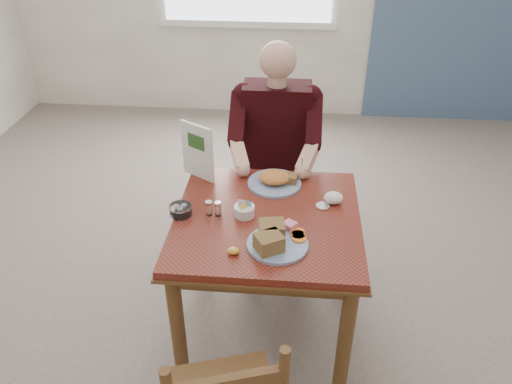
# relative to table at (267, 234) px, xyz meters

# --- Properties ---
(floor) EXTENTS (6.00, 6.00, 0.00)m
(floor) POSITION_rel_table_xyz_m (0.00, 0.00, -0.64)
(floor) COLOR #655A51
(floor) RESTS_ON ground
(lemon_wedge) EXTENTS (0.07, 0.06, 0.03)m
(lemon_wedge) POSITION_rel_table_xyz_m (-0.13, -0.30, 0.13)
(lemon_wedge) COLOR gold
(lemon_wedge) RESTS_ON table
(napkin) EXTENTS (0.12, 0.11, 0.06)m
(napkin) POSITION_rel_table_xyz_m (0.32, 0.15, 0.14)
(napkin) COLOR white
(napkin) RESTS_ON table
(metal_dish) EXTENTS (0.07, 0.07, 0.01)m
(metal_dish) POSITION_rel_table_xyz_m (0.27, 0.11, 0.12)
(metal_dish) COLOR silver
(metal_dish) RESTS_ON table
(table) EXTENTS (0.92, 0.92, 0.75)m
(table) POSITION_rel_table_xyz_m (0.00, 0.00, 0.00)
(table) COLOR maroon
(table) RESTS_ON ground
(chair_far) EXTENTS (0.42, 0.42, 0.95)m
(chair_far) POSITION_rel_table_xyz_m (0.00, 0.80, -0.16)
(chair_far) COLOR brown
(chair_far) RESTS_ON ground
(diner) EXTENTS (0.53, 0.56, 1.39)m
(diner) POSITION_rel_table_xyz_m (0.00, 0.71, 0.17)
(diner) COLOR tan
(diner) RESTS_ON chair_far
(near_plate) EXTENTS (0.36, 0.36, 0.09)m
(near_plate) POSITION_rel_table_xyz_m (0.05, -0.22, 0.15)
(near_plate) COLOR white
(near_plate) RESTS_ON table
(far_plate) EXTENTS (0.32, 0.32, 0.08)m
(far_plate) POSITION_rel_table_xyz_m (0.02, 0.30, 0.14)
(far_plate) COLOR white
(far_plate) RESTS_ON table
(caddy) EXTENTS (0.11, 0.11, 0.08)m
(caddy) POSITION_rel_table_xyz_m (-0.11, -0.00, 0.14)
(caddy) COLOR white
(caddy) RESTS_ON table
(shakers) EXTENTS (0.08, 0.04, 0.08)m
(shakers) POSITION_rel_table_xyz_m (-0.26, -0.01, 0.15)
(shakers) COLOR white
(shakers) RESTS_ON table
(creamer) EXTENTS (0.12, 0.12, 0.05)m
(creamer) POSITION_rel_table_xyz_m (-0.42, -0.02, 0.14)
(creamer) COLOR white
(creamer) RESTS_ON table
(menu) EXTENTS (0.19, 0.13, 0.31)m
(menu) POSITION_rel_table_xyz_m (-0.40, 0.34, 0.27)
(menu) COLOR white
(menu) RESTS_ON table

